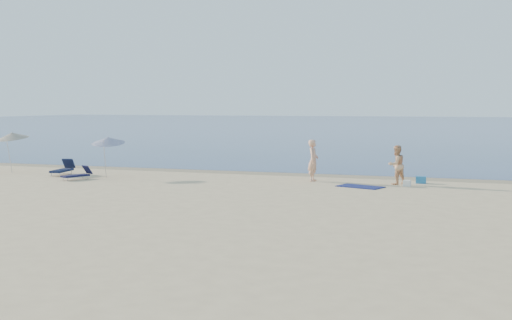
{
  "coord_description": "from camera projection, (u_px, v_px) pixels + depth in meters",
  "views": [
    {
      "loc": [
        9.28,
        -12.39,
        3.6
      ],
      "look_at": [
        -0.09,
        16.0,
        1.0
      ],
      "focal_mm": 45.0,
      "sensor_mm": 36.0,
      "label": 1
    }
  ],
  "objects": [
    {
      "name": "sea",
      "position": [
        410.0,
        125.0,
        109.54
      ],
      "size": [
        240.0,
        160.0,
        0.01
      ],
      "primitive_type": "cube",
      "color": "#0D1F50",
      "rests_on": "ground"
    },
    {
      "name": "blue_cooler",
      "position": [
        421.0,
        180.0,
        29.27
      ],
      "size": [
        0.48,
        0.35,
        0.33
      ],
      "primitive_type": "cube",
      "rotation": [
        0.0,
        0.0,
        0.05
      ],
      "color": "#206EAD",
      "rests_on": "ground"
    },
    {
      "name": "ground",
      "position": [
        45.0,
        259.0,
        14.94
      ],
      "size": [
        160.0,
        160.0,
        0.0
      ],
      "primitive_type": "plane",
      "color": "#C9B186",
      "rests_on": "ground"
    },
    {
      "name": "person_right",
      "position": [
        396.0,
        165.0,
        28.83
      ],
      "size": [
        1.08,
        1.09,
        1.77
      ],
      "primitive_type": "imported",
      "rotation": [
        0.0,
        0.0,
        -2.32
      ],
      "color": "tan",
      "rests_on": "ground"
    },
    {
      "name": "umbrella_near",
      "position": [
        108.0,
        140.0,
        31.65
      ],
      "size": [
        1.99,
        2.01,
        2.16
      ],
      "rotation": [
        0.0,
        0.0,
        0.24
      ],
      "color": "silver",
      "rests_on": "ground"
    },
    {
      "name": "beach_towel",
      "position": [
        360.0,
        187.0,
        28.0
      ],
      "size": [
        2.18,
        1.66,
        0.03
      ],
      "primitive_type": "cube",
      "rotation": [
        0.0,
        0.0,
        -0.34
      ],
      "color": "#0E1447",
      "rests_on": "ground"
    },
    {
      "name": "wet_sand_strip",
      "position": [
        278.0,
        174.0,
        33.29
      ],
      "size": [
        240.0,
        1.6,
        0.0
      ],
      "primitive_type": "cube",
      "color": "#847254",
      "rests_on": "ground"
    },
    {
      "name": "umbrella_far",
      "position": [
        12.0,
        136.0,
        34.0
      ],
      "size": [
        2.04,
        2.06,
        2.27
      ],
      "rotation": [
        0.0,
        0.0,
        -0.25
      ],
      "color": "silver",
      "rests_on": "ground"
    },
    {
      "name": "lounger_right",
      "position": [
        77.0,
        175.0,
        30.74
      ],
      "size": [
        1.06,
        1.55,
        0.65
      ],
      "rotation": [
        0.0,
        0.0,
        -0.43
      ],
      "color": "#131435",
      "rests_on": "ground"
    },
    {
      "name": "white_bag",
      "position": [
        407.0,
        183.0,
        28.23
      ],
      "size": [
        0.34,
        0.3,
        0.27
      ],
      "primitive_type": "cube",
      "rotation": [
        0.0,
        0.0,
        -0.13
      ],
      "color": "white",
      "rests_on": "ground"
    },
    {
      "name": "person_left",
      "position": [
        313.0,
        160.0,
        30.03
      ],
      "size": [
        0.49,
        0.73,
        1.96
      ],
      "primitive_type": "imported",
      "rotation": [
        0.0,
        0.0,
        1.61
      ],
      "color": "tan",
      "rests_on": "ground"
    },
    {
      "name": "lounger_left",
      "position": [
        63.0,
        169.0,
        32.8
      ],
      "size": [
        0.84,
        1.85,
        0.79
      ],
      "rotation": [
        0.0,
        0.0,
        0.15
      ],
      "color": "#141B38",
      "rests_on": "ground"
    }
  ]
}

